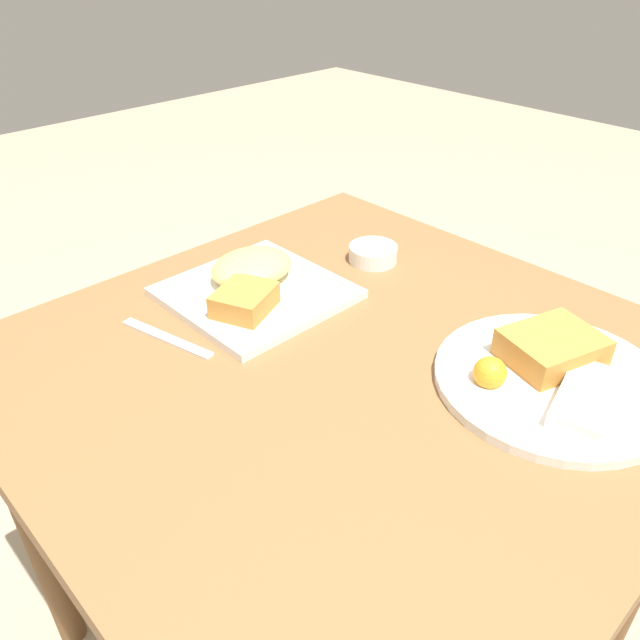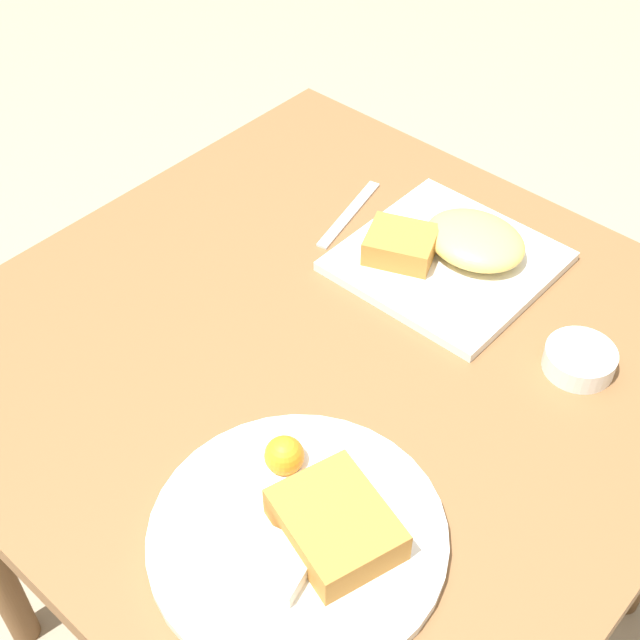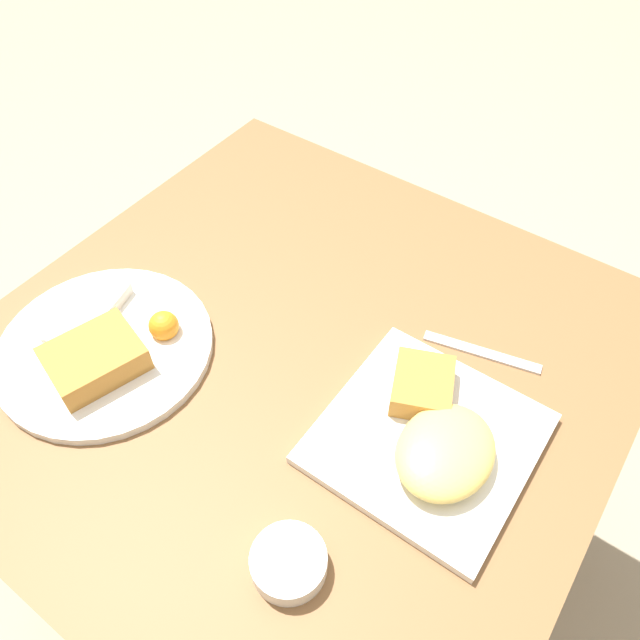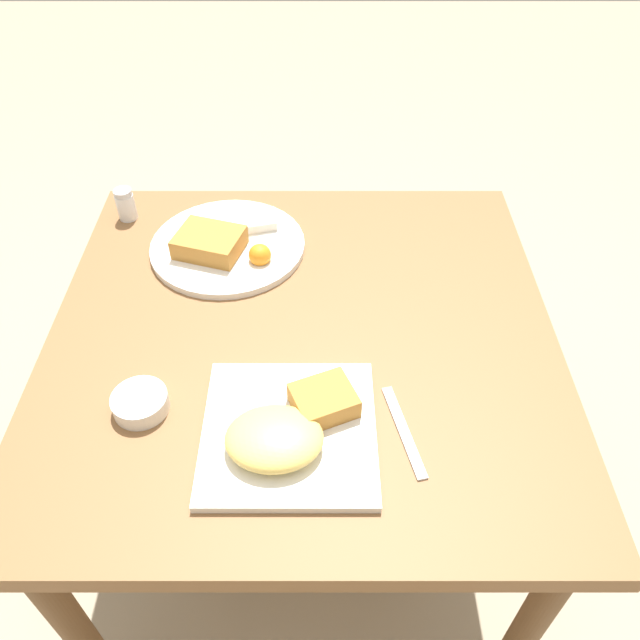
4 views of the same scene
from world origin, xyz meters
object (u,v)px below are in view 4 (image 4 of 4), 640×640
Objects in this scene: butter_knife at (405,431)px; plate_square_near at (290,430)px; sauce_ramekin at (142,402)px; salt_shaker at (128,206)px; plate_oval_far at (228,243)px.

plate_square_near is at bearing 80.58° from butter_knife.
salt_shaker reaches higher than sauce_ramekin.
butter_knife is (0.31, -0.44, -0.01)m from plate_oval_far.
sauce_ramekin is at bearing 70.57° from butter_knife.
sauce_ramekin reaches higher than butter_knife.
salt_shaker is at bearing 30.78° from butter_knife.
butter_knife is at bearing 3.84° from plate_square_near.
butter_knife is (0.17, 0.01, -0.02)m from plate_square_near.
salt_shaker is (-0.13, 0.51, 0.01)m from sauce_ramekin.
sauce_ramekin is 0.53m from salt_shaker.
plate_square_near is 3.77× the size of salt_shaker.
salt_shaker reaches higher than plate_oval_far.
butter_knife is (0.54, -0.56, -0.03)m from salt_shaker.
plate_oval_far is 0.25m from salt_shaker.
sauce_ramekin is 1.27× the size of salt_shaker.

